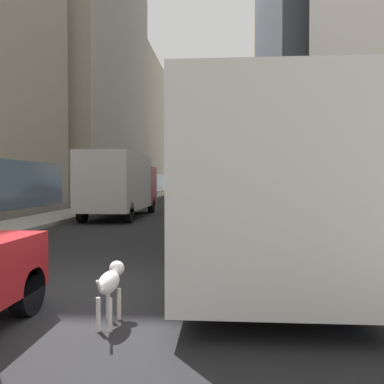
{
  "coord_description": "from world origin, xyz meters",
  "views": [
    {
      "loc": [
        2.13,
        -6.15,
        1.78
      ],
      "look_at": [
        1.12,
        7.57,
        1.4
      ],
      "focal_mm": 37.99,
      "sensor_mm": 36.0,
      "label": 1
    }
  ],
  "objects_px": {
    "car_grey_wagon": "(191,190)",
    "car_black_suv": "(228,190)",
    "transit_bus": "(249,181)",
    "box_truck": "(121,183)",
    "dalmatian_dog": "(110,282)"
  },
  "relations": [
    {
      "from": "car_grey_wagon",
      "to": "box_truck",
      "type": "xyz_separation_m",
      "value": [
        -1.6,
        -25.07,
        0.85
      ]
    },
    {
      "from": "transit_bus",
      "to": "car_grey_wagon",
      "type": "xyz_separation_m",
      "value": [
        -4.0,
        34.58,
        -0.96
      ]
    },
    {
      "from": "car_grey_wagon",
      "to": "dalmatian_dog",
      "type": "relative_size",
      "value": 4.48
    },
    {
      "from": "car_grey_wagon",
      "to": "dalmatian_dog",
      "type": "bearing_deg",
      "value": -87.19
    },
    {
      "from": "car_grey_wagon",
      "to": "car_black_suv",
      "type": "bearing_deg",
      "value": 5.76
    },
    {
      "from": "box_truck",
      "to": "transit_bus",
      "type": "bearing_deg",
      "value": -59.5
    },
    {
      "from": "box_truck",
      "to": "dalmatian_dog",
      "type": "xyz_separation_m",
      "value": [
        3.55,
        -14.57,
        -1.15
      ]
    },
    {
      "from": "transit_bus",
      "to": "car_grey_wagon",
      "type": "distance_m",
      "value": 34.82
    },
    {
      "from": "box_truck",
      "to": "car_grey_wagon",
      "type": "bearing_deg",
      "value": 86.35
    },
    {
      "from": "transit_bus",
      "to": "dalmatian_dog",
      "type": "distance_m",
      "value": 5.61
    },
    {
      "from": "transit_bus",
      "to": "box_truck",
      "type": "bearing_deg",
      "value": 120.5
    },
    {
      "from": "car_black_suv",
      "to": "car_grey_wagon",
      "type": "bearing_deg",
      "value": -174.24
    },
    {
      "from": "car_grey_wagon",
      "to": "car_black_suv",
      "type": "relative_size",
      "value": 0.92
    },
    {
      "from": "box_truck",
      "to": "dalmatian_dog",
      "type": "relative_size",
      "value": 7.79
    },
    {
      "from": "car_grey_wagon",
      "to": "car_black_suv",
      "type": "xyz_separation_m",
      "value": [
        4.0,
        0.4,
        0.0
      ]
    }
  ]
}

